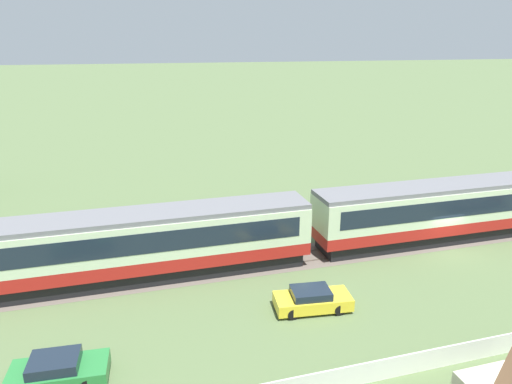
% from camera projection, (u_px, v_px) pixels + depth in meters
% --- Properties ---
extents(ground_plane, '(600.00, 600.00, 0.00)m').
position_uv_depth(ground_plane, '(443.00, 248.00, 31.99)').
color(ground_plane, '#566B42').
extents(passenger_train, '(84.93, 3.14, 4.25)m').
position_uv_depth(passenger_train, '(314.00, 223.00, 30.19)').
color(passenger_train, '#AD1E19').
rests_on(passenger_train, ground_plane).
extents(railway_track, '(152.78, 3.60, 0.04)m').
position_uv_depth(railway_track, '(335.00, 252.00, 31.35)').
color(railway_track, '#665B51').
rests_on(railway_track, ground_plane).
extents(parked_car_green, '(4.14, 2.08, 1.26)m').
position_uv_depth(parked_car_green, '(58.00, 371.00, 19.20)').
color(parked_car_green, '#287A38').
rests_on(parked_car_green, ground_plane).
extents(parked_car_yellow, '(4.26, 2.19, 1.23)m').
position_uv_depth(parked_car_yellow, '(312.00, 300.00, 24.52)').
color(parked_car_yellow, yellow).
rests_on(parked_car_yellow, ground_plane).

